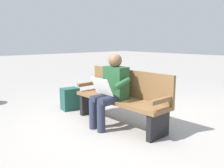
% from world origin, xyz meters
% --- Properties ---
extents(ground_plane, '(40.00, 40.00, 0.00)m').
position_xyz_m(ground_plane, '(0.00, 0.00, 0.00)').
color(ground_plane, gray).
extents(bench_near, '(1.80, 0.48, 0.90)m').
position_xyz_m(bench_near, '(-0.00, -0.07, 0.46)').
color(bench_near, brown).
rests_on(bench_near, ground).
extents(person_seated, '(0.57, 0.57, 1.18)m').
position_xyz_m(person_seated, '(0.03, 0.16, 0.63)').
color(person_seated, '#23512D').
rests_on(person_seated, ground).
extents(backpack, '(0.33, 0.36, 0.44)m').
position_xyz_m(backpack, '(1.29, 0.15, 0.22)').
color(backpack, '#1E4C42').
rests_on(backpack, ground).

